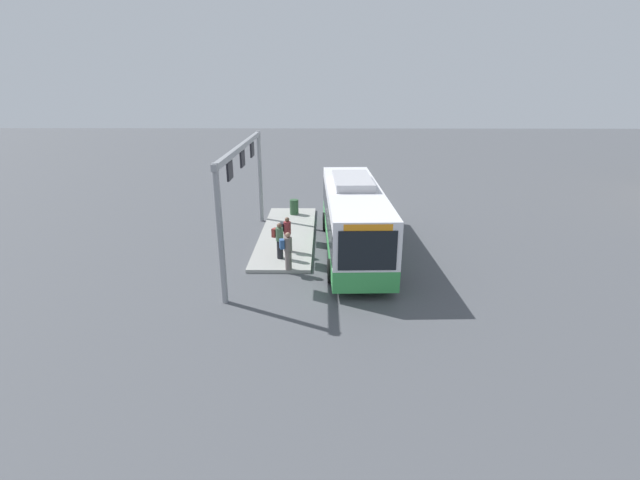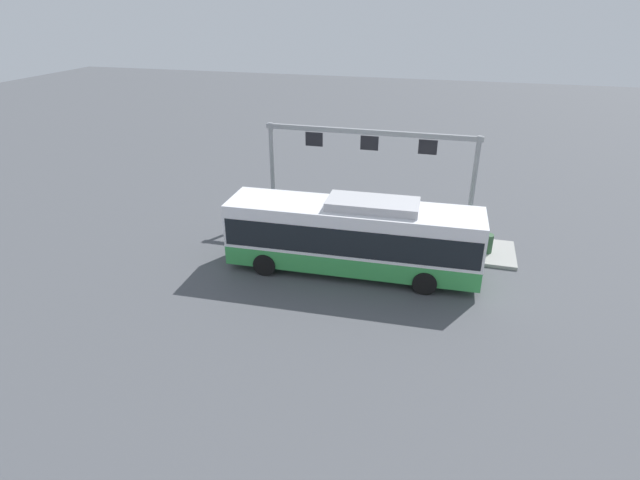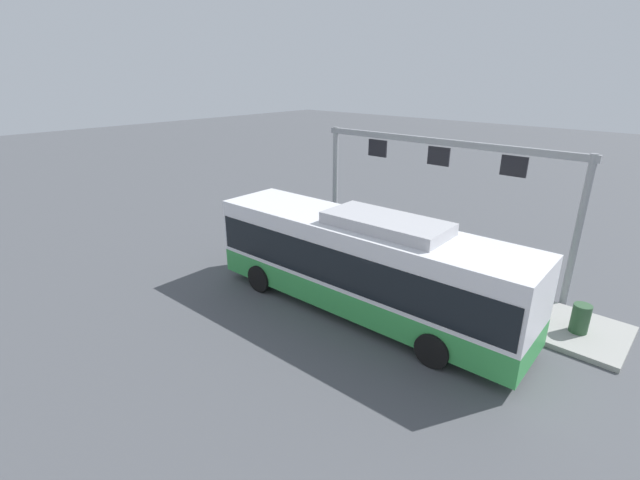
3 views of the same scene
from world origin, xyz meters
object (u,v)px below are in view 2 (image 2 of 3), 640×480
bus_main (353,234)px  trash_bin (487,243)px  person_waiting_mid (355,221)px  person_waiting_near (339,217)px  person_boarding (311,218)px

bus_main → trash_bin: bus_main is taller
bus_main → person_waiting_mid: size_ratio=6.59×
person_waiting_mid → trash_bin: size_ratio=1.86×
trash_bin → bus_main: bearing=28.8°
person_waiting_near → person_waiting_mid: 0.95m
person_boarding → person_waiting_mid: same height
person_waiting_near → trash_bin: 7.25m
bus_main → person_waiting_mid: 3.27m
person_waiting_mid → trash_bin: person_waiting_mid is taller
person_waiting_mid → bus_main: bearing=12.7°
bus_main → person_boarding: 4.08m
person_boarding → person_waiting_near: bearing=95.4°
person_waiting_near → bus_main: bearing=52.2°
bus_main → person_boarding: (2.74, -2.93, -0.76)m
trash_bin → person_waiting_mid: bearing=0.6°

